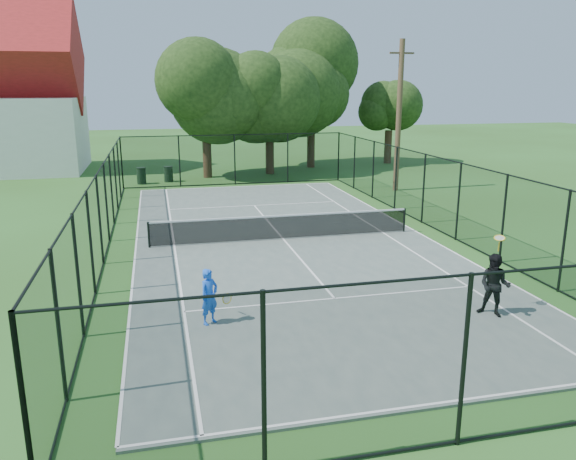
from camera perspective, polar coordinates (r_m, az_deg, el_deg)
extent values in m
plane|color=#2B501B|center=(21.56, -0.49, -1.08)|extent=(120.00, 120.00, 0.00)
cube|color=#4F5D57|center=(21.56, -0.49, -1.00)|extent=(11.00, 24.00, 0.06)
cylinder|color=black|center=(20.93, -13.96, -0.47)|extent=(0.08, 0.08, 0.95)
cylinder|color=black|center=(23.02, 11.73, 1.00)|extent=(0.08, 0.08, 0.95)
cube|color=black|center=(21.43, -0.49, 0.30)|extent=(10.00, 0.03, 0.88)
cube|color=white|center=(21.32, -0.50, 1.46)|extent=(10.00, 0.05, 0.06)
cylinder|color=#332114|center=(36.74, -8.25, 8.43)|extent=(0.56, 0.56, 4.03)
sphere|color=black|center=(36.54, -8.47, 14.42)|extent=(7.28, 7.28, 7.28)
cylinder|color=#332114|center=(38.02, -1.87, 8.20)|extent=(0.56, 0.56, 3.28)
sphere|color=black|center=(37.80, -1.91, 12.90)|extent=(5.89, 5.89, 5.89)
cylinder|color=#332114|center=(41.09, 2.35, 9.30)|extent=(0.56, 0.56, 4.20)
sphere|color=black|center=(40.93, 2.41, 14.56)|extent=(6.66, 6.66, 6.66)
cylinder|color=#332114|center=(44.03, 10.12, 8.31)|extent=(0.56, 0.56, 2.48)
sphere|color=black|center=(43.85, 10.25, 11.34)|extent=(4.34, 4.34, 4.34)
cylinder|color=black|center=(35.17, -14.67, 5.32)|extent=(0.54, 0.54, 0.96)
cylinder|color=black|center=(35.10, -14.72, 6.13)|extent=(0.58, 0.58, 0.05)
cylinder|color=black|center=(35.61, -12.05, 5.54)|extent=(0.54, 0.54, 0.91)
cylinder|color=black|center=(35.54, -12.09, 6.30)|extent=(0.58, 0.58, 0.05)
cylinder|color=#4C3823|center=(32.15, 11.19, 11.21)|extent=(0.30, 0.30, 8.21)
cube|color=#4C3823|center=(32.15, 11.49, 17.21)|extent=(1.40, 0.10, 0.10)
imported|color=blue|center=(13.97, -8.00, -6.71)|extent=(0.61, 0.57, 1.41)
torus|color=gold|center=(14.20, -6.22, -6.94)|extent=(0.27, 0.18, 0.29)
cylinder|color=silver|center=(14.20, -6.22, -6.94)|extent=(0.23, 0.15, 0.25)
imported|color=black|center=(15.18, 20.26, -5.30)|extent=(0.99, 1.00, 1.63)
torus|color=gold|center=(15.27, 20.70, -0.76)|extent=(0.30, 0.28, 0.14)
cylinder|color=silver|center=(15.27, 20.70, -0.76)|extent=(0.26, 0.24, 0.11)
sphere|color=#CCE526|center=(15.53, 21.05, -0.94)|extent=(0.07, 0.07, 0.07)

